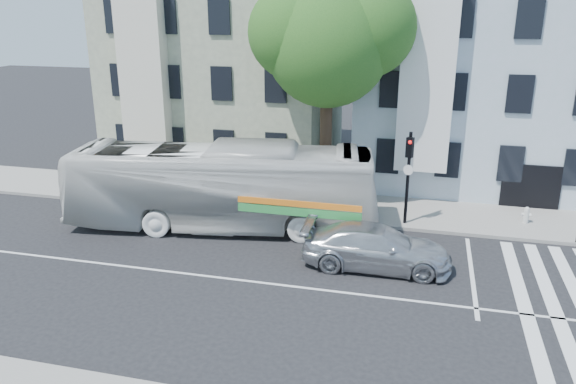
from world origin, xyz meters
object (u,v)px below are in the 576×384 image
(traffic_signal, at_px, (409,167))
(fire_hydrant, at_px, (526,215))
(bus, at_px, (222,186))
(sedan, at_px, (376,247))

(traffic_signal, bearing_deg, fire_hydrant, 39.80)
(bus, bearing_deg, fire_hydrant, -84.43)
(sedan, height_order, fire_hydrant, sedan)
(bus, height_order, fire_hydrant, bus)
(sedan, bearing_deg, fire_hydrant, -47.90)
(bus, bearing_deg, sedan, -117.89)
(bus, bearing_deg, traffic_signal, -84.99)
(bus, distance_m, traffic_signal, 7.89)
(bus, relative_size, sedan, 2.43)
(sedan, bearing_deg, traffic_signal, -12.50)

